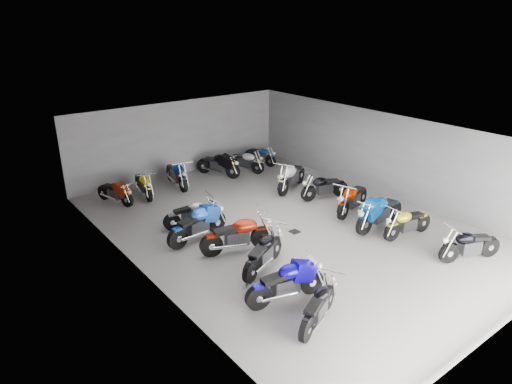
% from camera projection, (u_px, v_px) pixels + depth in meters
% --- Properties ---
extents(ground, '(14.00, 14.00, 0.00)m').
position_uv_depth(ground, '(285.00, 227.00, 15.26)').
color(ground, gray).
rests_on(ground, ground).
extents(wall_back, '(10.00, 0.10, 3.20)m').
position_uv_depth(wall_back, '(180.00, 138.00, 19.83)').
color(wall_back, gray).
rests_on(wall_back, ground).
extents(wall_left, '(0.10, 14.00, 3.20)m').
position_uv_depth(wall_left, '(141.00, 222.00, 11.82)').
color(wall_left, gray).
rests_on(wall_left, ground).
extents(wall_right, '(0.10, 14.00, 3.20)m').
position_uv_depth(wall_right, '(384.00, 154.00, 17.52)').
color(wall_right, gray).
rests_on(wall_right, ground).
extents(ceiling, '(10.00, 14.00, 0.04)m').
position_uv_depth(ceiling, '(287.00, 133.00, 14.08)').
color(ceiling, black).
rests_on(ceiling, wall_back).
extents(drain_grate, '(0.32, 0.32, 0.01)m').
position_uv_depth(drain_grate, '(295.00, 232.00, 14.89)').
color(drain_grate, black).
rests_on(drain_grate, ground).
extents(motorcycle_left_a, '(1.80, 0.88, 0.84)m').
position_uv_depth(motorcycle_left_a, '(318.00, 306.00, 10.34)').
color(motorcycle_left_a, black).
rests_on(motorcycle_left_a, ground).
extents(motorcycle_left_b, '(2.15, 0.60, 0.95)m').
position_uv_depth(motorcycle_left_b, '(287.00, 282.00, 11.14)').
color(motorcycle_left_b, black).
rests_on(motorcycle_left_b, ground).
extents(motorcycle_left_c, '(1.98, 0.98, 0.93)m').
position_uv_depth(motorcycle_left_c, '(264.00, 253.00, 12.56)').
color(motorcycle_left_c, black).
rests_on(motorcycle_left_c, ground).
extents(motorcycle_left_d, '(2.21, 0.82, 1.00)m').
position_uv_depth(motorcycle_left_d, '(238.00, 235.00, 13.47)').
color(motorcycle_left_d, black).
rests_on(motorcycle_left_d, ground).
extents(motorcycle_left_e, '(2.26, 0.57, 1.00)m').
position_uv_depth(motorcycle_left_e, '(198.00, 224.00, 14.19)').
color(motorcycle_left_e, black).
rests_on(motorcycle_left_e, ground).
extents(motorcycle_left_f, '(1.88, 0.52, 0.83)m').
position_uv_depth(motorcycle_left_f, '(192.00, 213.00, 15.14)').
color(motorcycle_left_f, black).
rests_on(motorcycle_left_f, ground).
extents(motorcycle_right_a, '(1.90, 0.86, 0.88)m').
position_uv_depth(motorcycle_right_a, '(470.00, 245.00, 13.05)').
color(motorcycle_right_a, black).
rests_on(motorcycle_right_a, ground).
extents(motorcycle_right_b, '(1.98, 0.47, 0.87)m').
position_uv_depth(motorcycle_right_b, '(407.00, 223.00, 14.44)').
color(motorcycle_right_b, black).
rests_on(motorcycle_right_b, ground).
extents(motorcycle_right_c, '(2.36, 0.50, 1.04)m').
position_uv_depth(motorcycle_right_c, '(379.00, 212.00, 14.99)').
color(motorcycle_right_c, black).
rests_on(motorcycle_right_c, ground).
extents(motorcycle_right_d, '(2.18, 0.80, 0.98)m').
position_uv_depth(motorcycle_right_d, '(352.00, 198.00, 16.17)').
color(motorcycle_right_d, black).
rests_on(motorcycle_right_d, ground).
extents(motorcycle_right_e, '(1.97, 0.65, 0.88)m').
position_uv_depth(motorcycle_right_e, '(324.00, 187.00, 17.40)').
color(motorcycle_right_e, black).
rests_on(motorcycle_right_e, ground).
extents(motorcycle_right_f, '(2.17, 1.09, 1.02)m').
position_uv_depth(motorcycle_right_f, '(291.00, 176.00, 18.30)').
color(motorcycle_right_f, black).
rests_on(motorcycle_right_f, ground).
extents(motorcycle_back_a, '(0.71, 1.80, 0.82)m').
position_uv_depth(motorcycle_back_a, '(115.00, 192.00, 16.98)').
color(motorcycle_back_a, black).
rests_on(motorcycle_back_a, ground).
extents(motorcycle_back_b, '(0.52, 2.01, 0.89)m').
position_uv_depth(motorcycle_back_b, '(143.00, 184.00, 17.67)').
color(motorcycle_back_b, black).
rests_on(motorcycle_back_b, ground).
extents(motorcycle_back_c, '(0.55, 2.21, 0.97)m').
position_uv_depth(motorcycle_back_c, '(177.00, 174.00, 18.62)').
color(motorcycle_back_c, black).
rests_on(motorcycle_back_c, ground).
extents(motorcycle_back_d, '(1.01, 2.03, 0.95)m').
position_uv_depth(motorcycle_back_d, '(219.00, 165.00, 19.84)').
color(motorcycle_back_d, black).
rests_on(motorcycle_back_d, ground).
extents(motorcycle_back_e, '(0.82, 1.92, 0.88)m').
position_uv_depth(motorcycle_back_e, '(245.00, 161.00, 20.44)').
color(motorcycle_back_e, black).
rests_on(motorcycle_back_e, ground).
extents(motorcycle_back_f, '(0.52, 1.84, 0.81)m').
position_uv_depth(motorcycle_back_f, '(260.00, 155.00, 21.42)').
color(motorcycle_back_f, black).
rests_on(motorcycle_back_f, ground).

